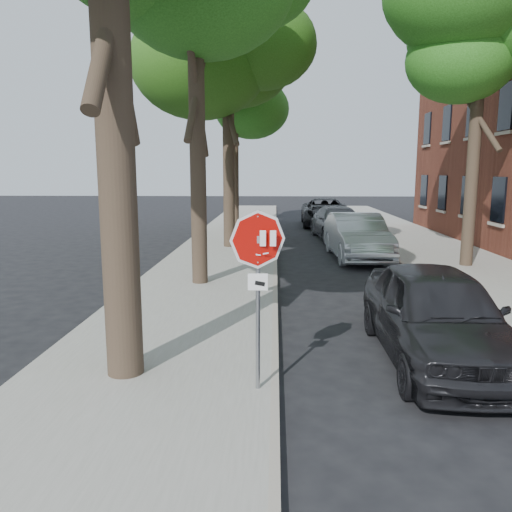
{
  "coord_description": "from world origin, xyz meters",
  "views": [
    {
      "loc": [
        -0.46,
        -6.86,
        3.25
      ],
      "look_at": [
        -0.73,
        0.19,
        2.05
      ],
      "focal_mm": 35.0,
      "sensor_mm": 36.0,
      "label": 1
    }
  ],
  "objects_px": {
    "stop_sign": "(258,266)",
    "car_a": "(436,314)",
    "car_c": "(338,223)",
    "tree_right": "(479,45)",
    "tree_mid_b": "(227,51)",
    "tree_mid_a": "(195,4)",
    "tree_far": "(234,97)",
    "car_b": "(357,236)",
    "car_d": "(325,212)"
  },
  "relations": [
    {
      "from": "stop_sign",
      "to": "car_a",
      "type": "height_order",
      "value": "stop_sign"
    },
    {
      "from": "car_c",
      "to": "tree_right",
      "type": "bearing_deg",
      "value": -69.88
    },
    {
      "from": "car_c",
      "to": "tree_mid_b",
      "type": "bearing_deg",
      "value": -152.32
    },
    {
      "from": "tree_mid_a",
      "to": "tree_far",
      "type": "relative_size",
      "value": 1.06
    },
    {
      "from": "tree_right",
      "to": "car_a",
      "type": "bearing_deg",
      "value": -113.11
    },
    {
      "from": "tree_right",
      "to": "tree_far",
      "type": "bearing_deg",
      "value": 128.34
    },
    {
      "from": "tree_mid_b",
      "to": "car_c",
      "type": "relative_size",
      "value": 1.94
    },
    {
      "from": "car_b",
      "to": "car_c",
      "type": "xyz_separation_m",
      "value": [
        0.0,
        5.54,
        -0.07
      ]
    },
    {
      "from": "tree_right",
      "to": "car_c",
      "type": "xyz_separation_m",
      "value": [
        -3.38,
        7.23,
        -6.44
      ]
    },
    {
      "from": "tree_far",
      "to": "car_d",
      "type": "xyz_separation_m",
      "value": [
        5.25,
        2.15,
        -6.39
      ]
    },
    {
      "from": "car_a",
      "to": "car_c",
      "type": "relative_size",
      "value": 0.91
    },
    {
      "from": "stop_sign",
      "to": "tree_far",
      "type": "distance_m",
      "value": 21.88
    },
    {
      "from": "car_a",
      "to": "tree_mid_a",
      "type": "bearing_deg",
      "value": 131.97
    },
    {
      "from": "tree_far",
      "to": "car_d",
      "type": "bearing_deg",
      "value": 22.25
    },
    {
      "from": "tree_right",
      "to": "car_d",
      "type": "height_order",
      "value": "tree_right"
    },
    {
      "from": "car_a",
      "to": "car_b",
      "type": "bearing_deg",
      "value": 88.8
    },
    {
      "from": "car_a",
      "to": "stop_sign",
      "type": "bearing_deg",
      "value": -152.15
    },
    {
      "from": "tree_mid_b",
      "to": "car_b",
      "type": "distance_m",
      "value": 9.04
    },
    {
      "from": "tree_far",
      "to": "car_c",
      "type": "relative_size",
      "value": 1.75
    },
    {
      "from": "tree_mid_a",
      "to": "car_a",
      "type": "bearing_deg",
      "value": -48.36
    },
    {
      "from": "stop_sign",
      "to": "car_b",
      "type": "distance_m",
      "value": 12.32
    },
    {
      "from": "tree_far",
      "to": "car_c",
      "type": "height_order",
      "value": "tree_far"
    },
    {
      "from": "car_c",
      "to": "tree_mid_a",
      "type": "bearing_deg",
      "value": -122.0
    },
    {
      "from": "car_a",
      "to": "car_b",
      "type": "xyz_separation_m",
      "value": [
        0.27,
        10.25,
        0.02
      ]
    },
    {
      "from": "tree_right",
      "to": "car_d",
      "type": "xyz_separation_m",
      "value": [
        -3.45,
        13.15,
        -6.39
      ]
    },
    {
      "from": "stop_sign",
      "to": "car_c",
      "type": "xyz_separation_m",
      "value": [
        3.3,
        17.36,
        -1.17
      ]
    },
    {
      "from": "stop_sign",
      "to": "tree_far",
      "type": "bearing_deg",
      "value": 95.46
    },
    {
      "from": "car_d",
      "to": "tree_right",
      "type": "bearing_deg",
      "value": -73.85
    },
    {
      "from": "car_a",
      "to": "car_c",
      "type": "xyz_separation_m",
      "value": [
        0.27,
        15.79,
        -0.05
      ]
    },
    {
      "from": "stop_sign",
      "to": "car_d",
      "type": "relative_size",
      "value": 0.44
    },
    {
      "from": "car_d",
      "to": "tree_mid_b",
      "type": "bearing_deg",
      "value": -117.01
    },
    {
      "from": "tree_mid_a",
      "to": "car_a",
      "type": "relative_size",
      "value": 2.03
    },
    {
      "from": "tree_right",
      "to": "car_b",
      "type": "xyz_separation_m",
      "value": [
        -3.38,
        1.69,
        -6.37
      ]
    },
    {
      "from": "tree_far",
      "to": "tree_right",
      "type": "xyz_separation_m",
      "value": [
        8.7,
        -11.0,
        0.0
      ]
    },
    {
      "from": "tree_right",
      "to": "car_d",
      "type": "bearing_deg",
      "value": 104.7
    },
    {
      "from": "car_c",
      "to": "car_d",
      "type": "relative_size",
      "value": 0.91
    },
    {
      "from": "stop_sign",
      "to": "tree_far",
      "type": "xyz_separation_m",
      "value": [
        -2.02,
        21.14,
        5.26
      ]
    },
    {
      "from": "car_b",
      "to": "tree_right",
      "type": "bearing_deg",
      "value": -29.17
    },
    {
      "from": "stop_sign",
      "to": "tree_mid_a",
      "type": "relative_size",
      "value": 0.27
    },
    {
      "from": "tree_mid_a",
      "to": "tree_mid_b",
      "type": "distance_m",
      "value": 7.02
    },
    {
      "from": "tree_far",
      "to": "car_a",
      "type": "bearing_deg",
      "value": -75.53
    },
    {
      "from": "tree_mid_a",
      "to": "car_c",
      "type": "relative_size",
      "value": 1.84
    },
    {
      "from": "tree_mid_b",
      "to": "car_c",
      "type": "bearing_deg",
      "value": 32.62
    },
    {
      "from": "stop_sign",
      "to": "car_b",
      "type": "xyz_separation_m",
      "value": [
        3.3,
        11.82,
        -1.1
      ]
    },
    {
      "from": "tree_right",
      "to": "car_b",
      "type": "relative_size",
      "value": 1.82
    },
    {
      "from": "tree_mid_b",
      "to": "tree_far",
      "type": "height_order",
      "value": "tree_mid_b"
    },
    {
      "from": "tree_mid_a",
      "to": "tree_right",
      "type": "height_order",
      "value": "tree_mid_a"
    },
    {
      "from": "tree_mid_b",
      "to": "tree_right",
      "type": "height_order",
      "value": "tree_mid_b"
    },
    {
      "from": "tree_mid_a",
      "to": "car_c",
      "type": "height_order",
      "value": "tree_mid_a"
    },
    {
      "from": "stop_sign",
      "to": "tree_mid_b",
      "type": "xyz_separation_m",
      "value": [
        -1.72,
        14.15,
        6.05
      ]
    }
  ]
}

